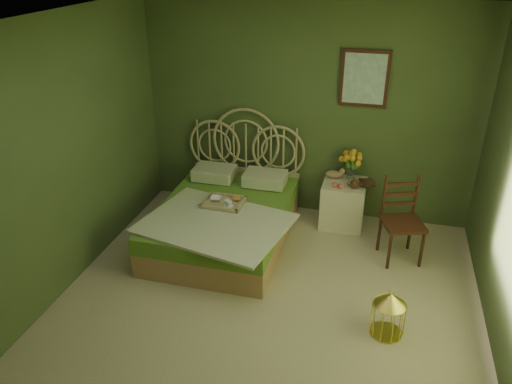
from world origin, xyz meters
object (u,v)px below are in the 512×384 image
(bed, at_px, (225,217))
(birdcage, at_px, (388,314))
(nightstand, at_px, (344,198))
(chair, at_px, (404,214))

(bed, xyz_separation_m, birdcage, (1.87, -1.15, -0.07))
(nightstand, xyz_separation_m, chair, (0.68, -0.54, 0.16))
(bed, height_order, nightstand, bed)
(chair, distance_m, birdcage, 1.35)
(nightstand, relative_size, chair, 1.06)
(bed, distance_m, nightstand, 1.46)
(bed, relative_size, nightstand, 2.13)
(birdcage, bearing_deg, chair, 86.00)
(bed, xyz_separation_m, chair, (1.96, 0.17, 0.23))
(nightstand, bearing_deg, birdcage, -72.46)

